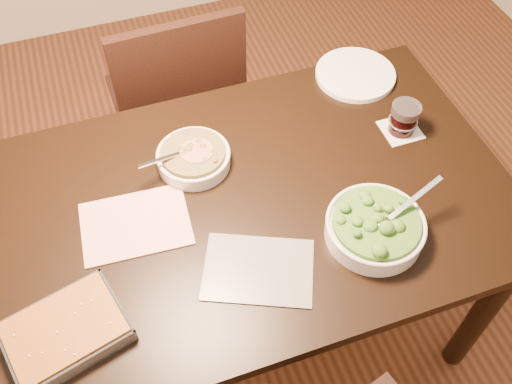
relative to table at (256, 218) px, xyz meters
The scene contains 11 objects.
ground 0.65m from the table, ahead, with size 4.00×4.00×0.00m, color #432213.
table is the anchor object (origin of this frame).
magazine_a 0.34m from the table, behind, with size 0.28×0.20×0.01m, color #C4383C.
magazine_b 0.25m from the table, 107.68° to the right, with size 0.27×0.19×0.00m, color #292A32.
coaster 0.51m from the table, 11.08° to the left, with size 0.11×0.11×0.00m, color white.
stew_bowl 0.25m from the table, 126.25° to the left, with size 0.23×0.21×0.08m.
broccoli_bowl 0.35m from the table, 40.96° to the right, with size 0.29×0.25×0.10m.
baking_dish 0.60m from the table, 156.34° to the right, with size 0.30×0.25×0.05m.
wine_tumbler 0.52m from the table, 11.08° to the left, with size 0.09×0.09×0.10m.
dinner_plate 0.60m from the table, 37.70° to the left, with size 0.26×0.26×0.02m, color white.
chair_far 0.69m from the table, 95.81° to the left, with size 0.46×0.46×0.94m.
Camera 1 is at (-0.31, -0.88, 1.98)m, focal length 40.00 mm.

